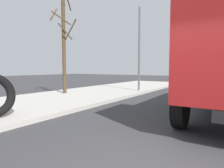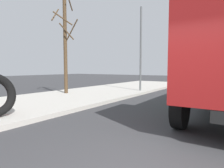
# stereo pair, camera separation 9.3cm
# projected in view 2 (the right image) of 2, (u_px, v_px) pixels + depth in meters

# --- Properties ---
(bare_tree) EXTENTS (1.32, 1.51, 5.29)m
(bare_tree) POSITION_uv_depth(u_px,v_px,m) (65.00, 43.00, 10.79)
(bare_tree) COLOR #4C3823
(bare_tree) RESTS_ON sidewalk_curb
(street_light_pole) EXTENTS (0.12, 0.12, 5.24)m
(street_light_pole) POSITION_uv_depth(u_px,v_px,m) (141.00, 49.00, 12.14)
(street_light_pole) COLOR #595B5E
(street_light_pole) RESTS_ON sidewalk_curb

